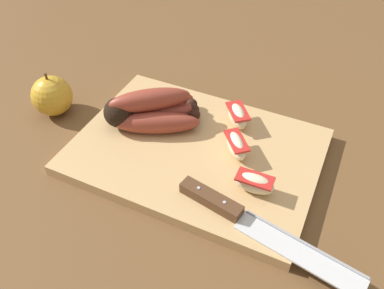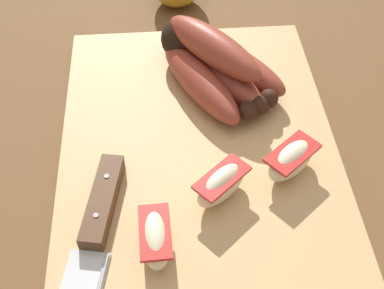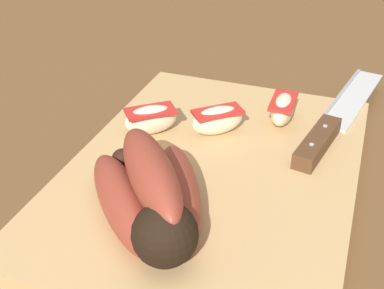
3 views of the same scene
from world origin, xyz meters
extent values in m
plane|color=brown|center=(0.00, 0.00, 0.00)|extent=(6.00, 6.00, 0.00)
cube|color=tan|center=(0.01, -0.01, 0.01)|extent=(0.40, 0.29, 0.02)
sphere|color=black|center=(0.16, 0.00, 0.05)|extent=(0.05, 0.05, 0.05)
ellipsoid|color=brown|center=(0.09, -0.01, 0.04)|extent=(0.15, 0.10, 0.04)
sphere|color=black|center=(0.04, -0.06, 0.04)|extent=(0.02, 0.02, 0.02)
ellipsoid|color=brown|center=(0.10, -0.04, 0.04)|extent=(0.14, 0.12, 0.04)
sphere|color=black|center=(0.05, -0.07, 0.04)|extent=(0.02, 0.02, 0.02)
ellipsoid|color=brown|center=(0.12, -0.06, 0.04)|extent=(0.14, 0.13, 0.04)
sphere|color=black|center=(0.06, -0.09, 0.04)|extent=(0.02, 0.02, 0.02)
ellipsoid|color=brown|center=(0.11, -0.03, 0.07)|extent=(0.14, 0.12, 0.04)
cylinder|color=white|center=(0.09, -0.04, 0.06)|extent=(0.02, 0.02, 0.00)
cube|color=silver|center=(-0.20, 0.12, 0.02)|extent=(0.18, 0.07, 0.00)
cube|color=#99999E|center=(-0.20, 0.10, 0.02)|extent=(0.17, 0.04, 0.00)
cube|color=#51331E|center=(-0.06, 0.09, 0.03)|extent=(0.10, 0.04, 0.02)
cylinder|color=#B2B2B7|center=(-0.04, 0.09, 0.04)|extent=(0.01, 0.01, 0.00)
cylinder|color=#B2B2B7|center=(-0.08, 0.09, 0.04)|extent=(0.01, 0.01, 0.00)
ellipsoid|color=beige|center=(-0.11, 0.04, 0.04)|extent=(0.06, 0.03, 0.03)
cube|color=red|center=(-0.11, 0.04, 0.05)|extent=(0.06, 0.03, 0.00)
ellipsoid|color=beige|center=(-0.05, -0.02, 0.04)|extent=(0.06, 0.06, 0.03)
cube|color=red|center=(-0.05, -0.02, 0.05)|extent=(0.06, 0.06, 0.00)
ellipsoid|color=beige|center=(-0.03, -0.09, 0.04)|extent=(0.06, 0.06, 0.03)
cube|color=red|center=(-0.03, -0.09, 0.05)|extent=(0.06, 0.06, 0.00)
sphere|color=gold|center=(0.31, 0.00, 0.04)|extent=(0.08, 0.08, 0.08)
cylinder|color=#4C3319|center=(0.31, 0.00, 0.08)|extent=(0.00, 0.00, 0.01)
camera|label=1|loc=(-0.19, 0.43, 0.48)|focal=36.92mm
camera|label=2|loc=(-0.35, 0.03, 0.43)|focal=48.63mm
camera|label=3|loc=(0.43, 0.12, 0.32)|focal=47.53mm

